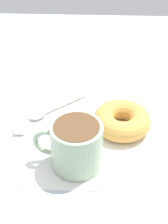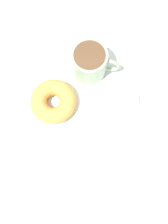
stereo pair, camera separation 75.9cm
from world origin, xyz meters
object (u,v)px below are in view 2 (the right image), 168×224
sugar_cube (135,98)px  coffee_cup (90,62)px  donut (53,102)px  spoon (117,122)px

sugar_cube → coffee_cup: bearing=-123.5°
donut → sugar_cube: bearing=96.2°
coffee_cup → donut: bearing=-40.9°
spoon → sugar_cube: bearing=145.5°
spoon → sugar_cube: size_ratio=6.39×
coffee_cup → sugar_cube: (7.46, 11.26, -3.34)cm
sugar_cube → spoon: bearing=-34.5°
spoon → coffee_cup: bearing=-152.4°
coffee_cup → donut: (9.58, -8.29, -2.27)cm
spoon → donut: bearing=-104.4°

